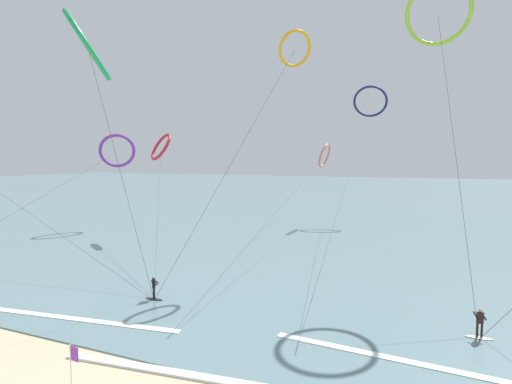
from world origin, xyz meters
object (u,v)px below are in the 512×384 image
Objects in this scene: surfer_charcoal at (154,289)px; kite_lime at (438,13)px; surfer_ivory at (480,325)px; kite_violet at (117,151)px; kite_coral at (324,156)px; kite_crimson at (161,147)px; kite_navy at (370,101)px; beach_flag at (73,365)px; kite_amber at (295,49)px; kite_emerald at (88,46)px.

surfer_charcoal is 30.70m from kite_lime.
kite_violet is (-42.78, 20.38, 10.27)m from surfer_ivory.
surfer_charcoal is at bearing -0.96° from kite_coral.
kite_lime reaches higher than surfer_charcoal.
kite_violet reaches higher than kite_crimson.
kite_coral is at bearing 163.98° from kite_violet.
kite_navy is 2.30× the size of kite_crimson.
kite_coral reaches higher than beach_flag.
kite_lime is (18.17, 13.34, 20.83)m from surfer_charcoal.
kite_violet is at bearing -0.01° from kite_lime.
surfer_charcoal is 11.50m from beach_flag.
kite_amber is at bearing 120.13° from kite_violet.
kite_violet is (-32.80, -21.64, -8.19)m from kite_navy.
kite_violet is at bearing -66.43° from kite_amber.
kite_navy reaches higher than kite_emerald.
surfer_charcoal is 0.03× the size of kite_navy.
kite_emerald is (-1.59, -3.63, 15.79)m from surfer_charcoal.
kite_amber is at bearing 17.08° from kite_lime.
kite_coral is at bearing 143.22° from surfer_charcoal.
beach_flag is at bearing -105.77° from kite_navy.
surfer_charcoal is 33.21m from kite_violet.
kite_navy is (-9.98, 42.03, 18.45)m from surfer_ivory.
surfer_ivory is at bearing -85.87° from kite_navy.
surfer_ivory is at bearing 31.84° from kite_coral.
beach_flag is at bearing 71.82° from kite_lime.
kite_crimson is (-11.40, 22.97, -5.16)m from kite_emerald.
surfer_ivory is at bearing 37.63° from beach_flag.
kite_emerald is (-21.87, -5.41, 15.79)m from surfer_ivory.
kite_coral is 1.97× the size of kite_amber.
kite_amber is at bearing 123.02° from surfer_charcoal.
kite_navy is 31.68m from kite_amber.
kite_amber is (29.04, -9.81, 8.67)m from kite_violet.
kite_navy is 34.67m from kite_crimson.
kite_lime is at bearing 137.08° from kite_amber.
kite_emerald is 0.44× the size of kite_coral.
kite_coral is at bearing -93.99° from surfer_ivory.
surfer_ivory is 1.00× the size of surfer_charcoal.
kite_lime is (40.68, -8.82, 10.56)m from kite_violet.
beach_flag reaches higher than surfer_charcoal.
surfer_charcoal is at bearing 94.23° from kite_violet.
kite_coral is at bearing -131.47° from kite_navy.
kite_coral is at bearing 74.86° from kite_crimson.
beach_flag is at bearing -27.01° from kite_crimson.
kite_coral is (-5.57, -8.83, -8.88)m from kite_navy.
kite_emerald is 26.16m from kite_crimson.
kite_crimson is at bearing -142.82° from kite_navy.
surfer_charcoal is 48.64m from kite_navy.
surfer_ivory is 25.67m from kite_amber.
kite_violet reaches higher than surfer_ivory.
kite_lime is (19.77, 16.98, 5.04)m from kite_emerald.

